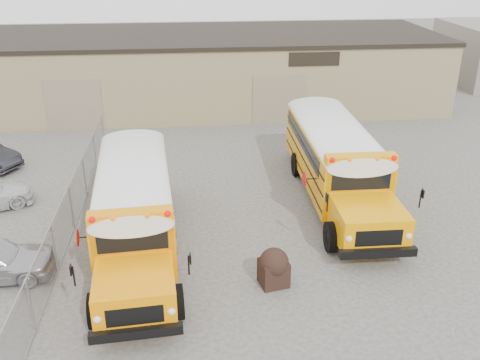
{
  "coord_description": "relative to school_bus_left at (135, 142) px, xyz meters",
  "views": [
    {
      "loc": [
        -1.35,
        -15.68,
        10.28
      ],
      "look_at": [
        0.52,
        3.43,
        1.6
      ],
      "focal_mm": 40.0,
      "sensor_mm": 36.0,
      "label": 1
    }
  ],
  "objects": [
    {
      "name": "ground",
      "position": [
        3.92,
        -7.76,
        -1.76
      ],
      "size": [
        120.0,
        120.0,
        0.0
      ],
      "primitive_type": "plane",
      "color": "#464440",
      "rests_on": "ground"
    },
    {
      "name": "warehouse",
      "position": [
        3.92,
        12.24,
        0.61
      ],
      "size": [
        30.2,
        10.2,
        4.67
      ],
      "color": "#8A7D55",
      "rests_on": "ground"
    },
    {
      "name": "chainlink_fence",
      "position": [
        -2.08,
        -4.76,
        -0.86
      ],
      "size": [
        0.07,
        18.07,
        1.81
      ],
      "color": "gray",
      "rests_on": "ground"
    },
    {
      "name": "school_bus_left",
      "position": [
        0.0,
        0.0,
        0.0
      ],
      "size": [
        3.36,
        10.55,
        3.04
      ],
      "color": "#FF8D01",
      "rests_on": "ground"
    },
    {
      "name": "school_bus_right",
      "position": [
        8.82,
        3.84,
        0.09
      ],
      "size": [
        3.33,
        10.93,
        3.19
      ],
      "color": "#F99B00",
      "rests_on": "ground"
    },
    {
      "name": "tarp_bundle",
      "position": [
        5.07,
        -9.12,
        -1.09
      ],
      "size": [
        1.02,
        0.96,
        1.31
      ],
      "color": "black",
      "rests_on": "ground"
    }
  ]
}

